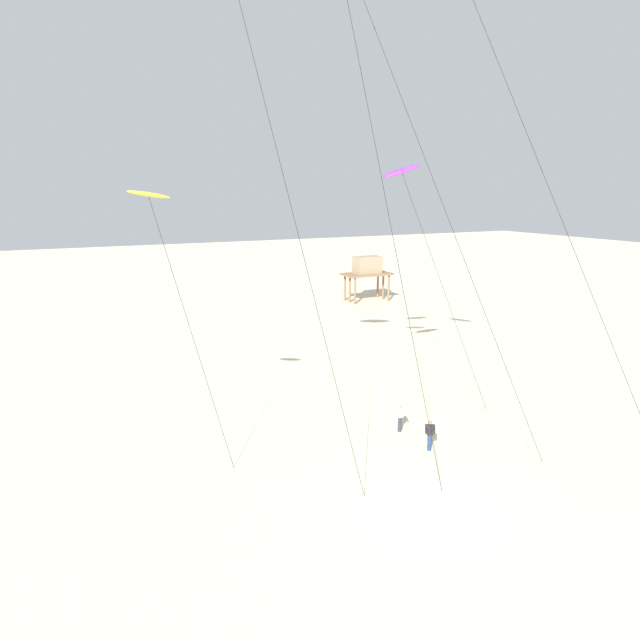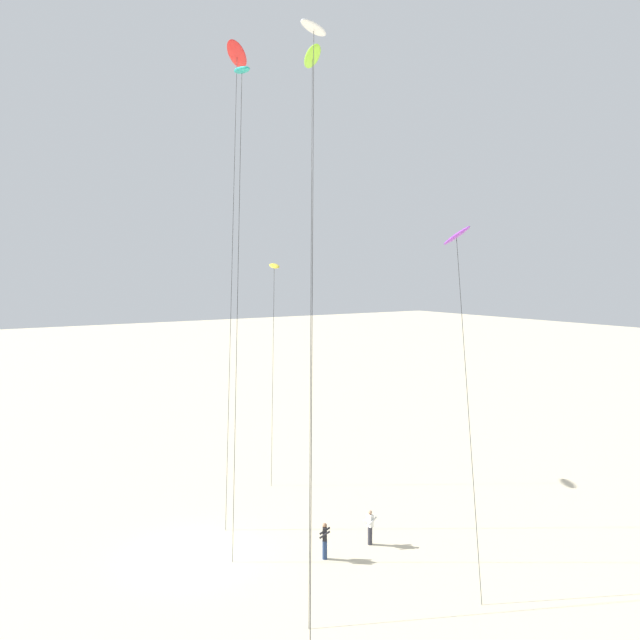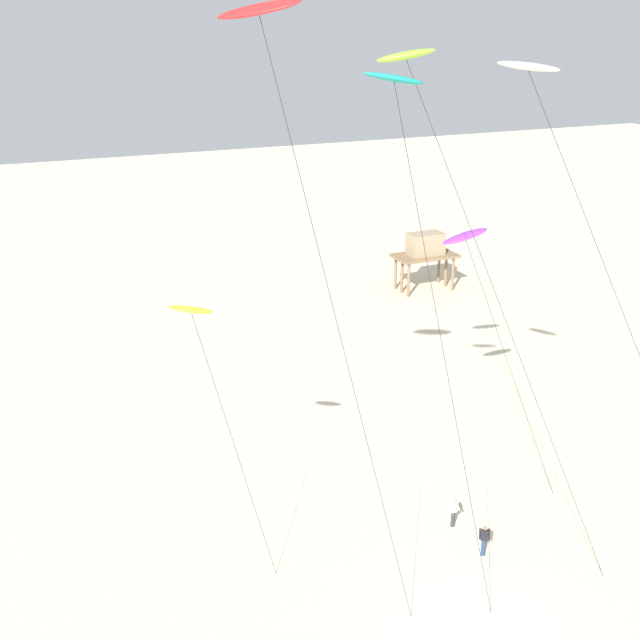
{
  "view_description": "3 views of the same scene",
  "coord_description": "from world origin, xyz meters",
  "px_view_note": "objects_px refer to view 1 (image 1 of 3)",
  "views": [
    {
      "loc": [
        -13.33,
        -16.8,
        13.47
      ],
      "look_at": [
        -1.57,
        7.52,
        7.1
      ],
      "focal_mm": 30.62,
      "sensor_mm": 36.0,
      "label": 1
    },
    {
      "loc": [
        26.89,
        -10.65,
        13.03
      ],
      "look_at": [
        -3.51,
        9.1,
        10.22
      ],
      "focal_mm": 35.79,
      "sensor_mm": 36.0,
      "label": 2
    },
    {
      "loc": [
        -16.95,
        -22.63,
        25.33
      ],
      "look_at": [
        -3.68,
        8.42,
        12.34
      ],
      "focal_mm": 45.27,
      "sensor_mm": 36.0,
      "label": 3
    }
  ],
  "objects_px": {
    "kite_flyer_middle": "(430,435)",
    "stilt_house": "(367,269)",
    "kite_purple": "(403,175)",
    "kite_flyer_nearest": "(400,417)",
    "kite_yellow": "(150,199)"
  },
  "relations": [
    {
      "from": "stilt_house",
      "to": "kite_yellow",
      "type": "bearing_deg",
      "value": -133.57
    },
    {
      "from": "kite_purple",
      "to": "kite_flyer_nearest",
      "type": "distance_m",
      "value": 14.09
    },
    {
      "from": "kite_yellow",
      "to": "stilt_house",
      "type": "bearing_deg",
      "value": 46.43
    },
    {
      "from": "kite_purple",
      "to": "kite_flyer_nearest",
      "type": "relative_size",
      "value": 9.1
    },
    {
      "from": "kite_purple",
      "to": "kite_flyer_middle",
      "type": "height_order",
      "value": "kite_purple"
    },
    {
      "from": "kite_purple",
      "to": "kite_yellow",
      "type": "bearing_deg",
      "value": -174.12
    },
    {
      "from": "kite_flyer_nearest",
      "to": "kite_yellow",
      "type": "bearing_deg",
      "value": 171.46
    },
    {
      "from": "kite_flyer_middle",
      "to": "stilt_house",
      "type": "bearing_deg",
      "value": 64.15
    },
    {
      "from": "kite_purple",
      "to": "kite_yellow",
      "type": "distance_m",
      "value": 14.86
    },
    {
      "from": "kite_purple",
      "to": "kite_flyer_nearest",
      "type": "xyz_separation_m",
      "value": [
        -1.98,
        -3.43,
        -13.52
      ]
    },
    {
      "from": "kite_purple",
      "to": "kite_flyer_middle",
      "type": "relative_size",
      "value": 9.1
    },
    {
      "from": "kite_flyer_nearest",
      "to": "stilt_house",
      "type": "height_order",
      "value": "stilt_house"
    },
    {
      "from": "kite_flyer_nearest",
      "to": "kite_flyer_middle",
      "type": "height_order",
      "value": "same"
    },
    {
      "from": "kite_purple",
      "to": "stilt_house",
      "type": "xyz_separation_m",
      "value": [
        15.99,
        30.77,
        -10.34
      ]
    },
    {
      "from": "kite_yellow",
      "to": "kite_flyer_middle",
      "type": "distance_m",
      "value": 18.33
    }
  ]
}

